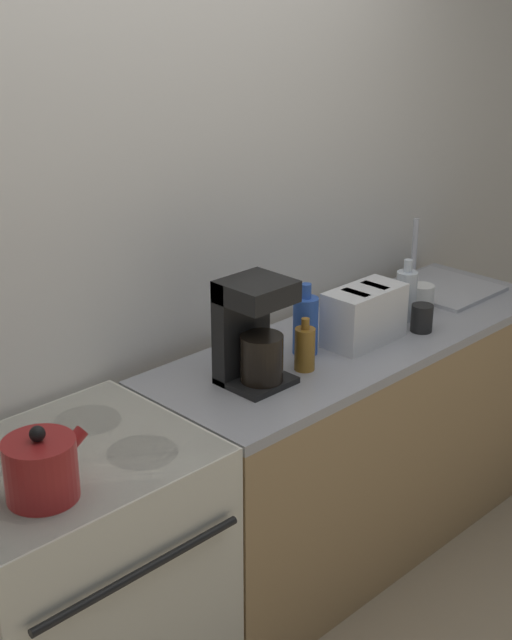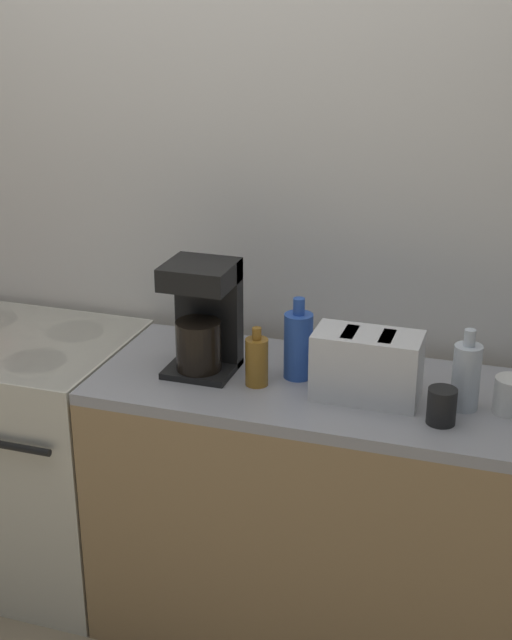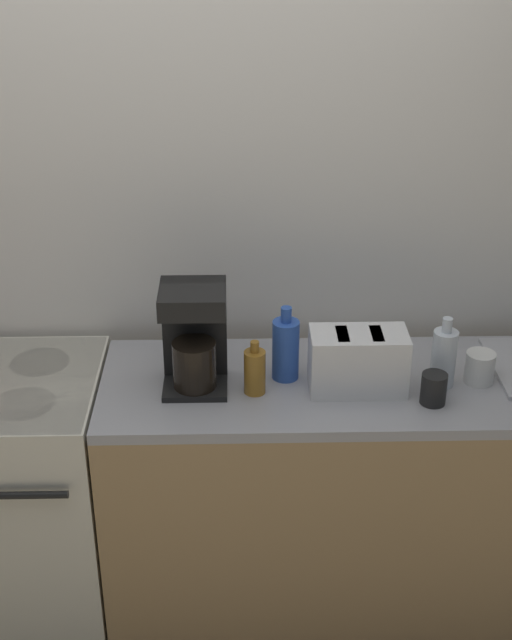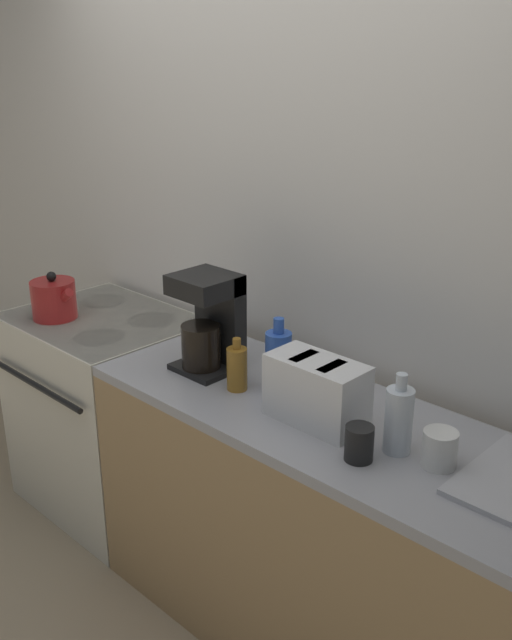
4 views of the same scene
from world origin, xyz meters
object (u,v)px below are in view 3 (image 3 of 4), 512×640
(cup_white, at_px, (480,367))
(cup_black, at_px, (434,389))
(toaster, at_px, (358,361))
(bottle_clear, at_px, (444,357))
(coffee_maker, at_px, (194,335))
(bottle_blue, at_px, (286,348))
(bottle_amber, at_px, (255,371))

(cup_white, bearing_deg, cup_black, -144.25)
(toaster, distance_m, bottle_clear, 0.28)
(toaster, bearing_deg, bottle_clear, 4.36)
(toaster, relative_size, cup_black, 3.00)
(coffee_maker, xyz_separation_m, cup_black, (0.75, -0.14, -0.13))
(coffee_maker, relative_size, bottle_clear, 1.46)
(toaster, relative_size, bottle_clear, 1.28)
(bottle_clear, relative_size, cup_black, 2.34)
(coffee_maker, bearing_deg, cup_white, -0.53)
(coffee_maker, height_order, bottle_clear, coffee_maker)
(bottle_blue, distance_m, cup_black, 0.49)
(bottle_clear, distance_m, bottle_blue, 0.51)
(cup_white, bearing_deg, bottle_clear, -173.41)
(cup_white, distance_m, cup_black, 0.22)
(toaster, distance_m, coffee_maker, 0.53)
(coffee_maker, xyz_separation_m, bottle_blue, (0.30, 0.03, -0.07))
(bottle_amber, bearing_deg, coffee_maker, 163.15)
(coffee_maker, xyz_separation_m, bottle_clear, (0.80, -0.02, -0.08))
(bottle_clear, bearing_deg, toaster, -175.64)
(coffee_maker, bearing_deg, bottle_clear, -1.65)
(bottle_blue, xyz_separation_m, cup_black, (0.46, -0.17, -0.06))
(coffee_maker, relative_size, bottle_amber, 1.92)
(coffee_maker, relative_size, bottle_blue, 1.37)
(bottle_clear, height_order, bottle_blue, bottle_blue)
(bottle_clear, bearing_deg, bottle_blue, 173.65)
(toaster, height_order, coffee_maker, coffee_maker)
(toaster, height_order, bottle_amber, toaster)
(bottle_amber, xyz_separation_m, cup_black, (0.56, -0.08, -0.03))
(bottle_clear, relative_size, cup_white, 2.30)
(toaster, bearing_deg, cup_white, 5.05)
(toaster, xyz_separation_m, coffee_maker, (-0.52, 0.04, 0.08))
(toaster, height_order, bottle_blue, bottle_blue)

